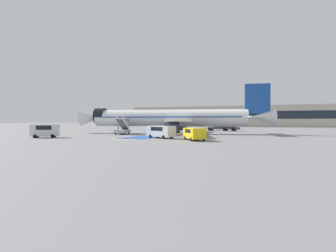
# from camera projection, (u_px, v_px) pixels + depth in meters

# --- Properties ---
(ground_plane) EXTENTS (600.00, 600.00, 0.00)m
(ground_plane) POSITION_uv_depth(u_px,v_px,m) (175.00, 134.00, 60.63)
(ground_plane) COLOR slate
(apron_leadline_yellow) EXTENTS (78.18, 14.00, 0.01)m
(apron_leadline_yellow) POSITION_uv_depth(u_px,v_px,m) (169.00, 134.00, 60.90)
(apron_leadline_yellow) COLOR gold
(apron_leadline_yellow) RESTS_ON ground_plane
(apron_stand_patch_blue) EXTENTS (5.35, 12.65, 0.01)m
(apron_stand_patch_blue) POSITION_uv_depth(u_px,v_px,m) (146.00, 137.00, 49.07)
(apron_stand_patch_blue) COLOR #2856A8
(apron_stand_patch_blue) RESTS_ON ground_plane
(apron_walkway_bar_0) EXTENTS (0.44, 3.60, 0.01)m
(apron_walkway_bar_0) POSITION_uv_depth(u_px,v_px,m) (116.00, 139.00, 43.37)
(apron_walkway_bar_0) COLOR silver
(apron_walkway_bar_0) RESTS_ON ground_plane
(apron_walkway_bar_1) EXTENTS (0.44, 3.60, 0.01)m
(apron_walkway_bar_1) POSITION_uv_depth(u_px,v_px,m) (122.00, 139.00, 42.96)
(apron_walkway_bar_1) COLOR silver
(apron_walkway_bar_1) RESTS_ON ground_plane
(apron_walkway_bar_2) EXTENTS (0.44, 3.60, 0.01)m
(apron_walkway_bar_2) POSITION_uv_depth(u_px,v_px,m) (129.00, 139.00, 42.55)
(apron_walkway_bar_2) COLOR silver
(apron_walkway_bar_2) RESTS_ON ground_plane
(apron_walkway_bar_3) EXTENTS (0.44, 3.60, 0.01)m
(apron_walkway_bar_3) POSITION_uv_depth(u_px,v_px,m) (135.00, 139.00, 42.14)
(apron_walkway_bar_3) COLOR silver
(apron_walkway_bar_3) RESTS_ON ground_plane
(airliner) EXTENTS (45.32, 32.18, 11.17)m
(airliner) POSITION_uv_depth(u_px,v_px,m) (172.00, 118.00, 60.72)
(airliner) COLOR silver
(airliner) RESTS_ON ground_plane
(boarding_stairs_forward) EXTENTS (3.00, 5.49, 4.19)m
(boarding_stairs_forward) POSITION_uv_depth(u_px,v_px,m) (123.00, 130.00, 58.15)
(boarding_stairs_forward) COLOR #ADB2BA
(boarding_stairs_forward) RESTS_ON ground_plane
(fuel_tanker) EXTENTS (10.27, 3.81, 3.33)m
(fuel_tanker) POSITION_uv_depth(u_px,v_px,m) (223.00, 125.00, 78.56)
(fuel_tanker) COLOR #38383D
(fuel_tanker) RESTS_ON ground_plane
(service_van_0) EXTENTS (5.68, 4.07, 2.14)m
(service_van_0) POSITION_uv_depth(u_px,v_px,m) (161.00, 131.00, 45.11)
(service_van_0) COLOR silver
(service_van_0) RESTS_ON ground_plane
(service_van_1) EXTENTS (4.89, 3.70, 1.72)m
(service_van_1) POSITION_uv_depth(u_px,v_px,m) (39.00, 130.00, 52.90)
(service_van_1) COLOR silver
(service_van_1) RESTS_ON ground_plane
(service_van_2) EXTENTS (4.47, 5.29, 1.90)m
(service_van_2) POSITION_uv_depth(u_px,v_px,m) (194.00, 133.00, 40.13)
(service_van_2) COLOR yellow
(service_van_2) RESTS_ON ground_plane
(service_van_3) EXTENTS (4.91, 3.97, 2.39)m
(service_van_3) POSITION_uv_depth(u_px,v_px,m) (45.00, 130.00, 46.61)
(service_van_3) COLOR silver
(service_van_3) RESTS_ON ground_plane
(ground_crew_0) EXTENTS (0.47, 0.47, 1.74)m
(ground_crew_0) POSITION_uv_depth(u_px,v_px,m) (170.00, 130.00, 57.14)
(ground_crew_0) COLOR black
(ground_crew_0) RESTS_ON ground_plane
(ground_crew_1) EXTENTS (0.44, 0.25, 1.83)m
(ground_crew_1) POSITION_uv_depth(u_px,v_px,m) (149.00, 130.00, 57.29)
(ground_crew_1) COLOR #191E38
(ground_crew_1) RESTS_ON ground_plane
(ground_crew_2) EXTENTS (0.30, 0.46, 1.77)m
(ground_crew_2) POSITION_uv_depth(u_px,v_px,m) (185.00, 130.00, 56.06)
(ground_crew_2) COLOR black
(ground_crew_2) RESTS_ON ground_plane
(ground_crew_3) EXTENTS (0.39, 0.49, 1.62)m
(ground_crew_3) POSITION_uv_depth(u_px,v_px,m) (155.00, 131.00, 55.47)
(ground_crew_3) COLOR black
(ground_crew_3) RESTS_ON ground_plane
(traffic_cone_0) EXTENTS (0.53, 0.53, 0.59)m
(traffic_cone_0) POSITION_uv_depth(u_px,v_px,m) (156.00, 134.00, 52.68)
(traffic_cone_0) COLOR orange
(traffic_cone_0) RESTS_ON ground_plane
(traffic_cone_1) EXTENTS (0.49, 0.49, 0.54)m
(traffic_cone_1) POSITION_uv_depth(u_px,v_px,m) (179.00, 134.00, 55.07)
(traffic_cone_1) COLOR orange
(traffic_cone_1) RESTS_ON ground_plane
(traffic_cone_2) EXTENTS (0.50, 0.50, 0.56)m
(traffic_cone_2) POSITION_uv_depth(u_px,v_px,m) (159.00, 133.00, 58.43)
(traffic_cone_2) COLOR orange
(traffic_cone_2) RESTS_ON ground_plane
(terminal_building) EXTENTS (116.77, 12.10, 10.71)m
(terminal_building) POSITION_uv_depth(u_px,v_px,m) (239.00, 116.00, 136.77)
(terminal_building) COLOR #B2AD9E
(terminal_building) RESTS_ON ground_plane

